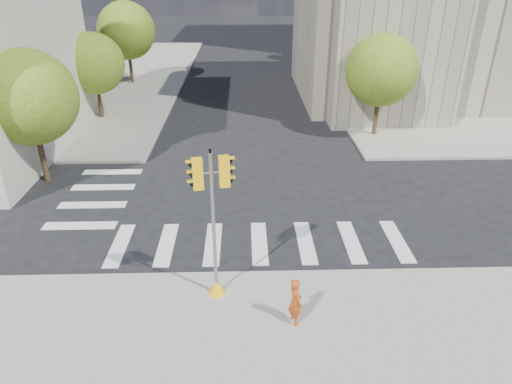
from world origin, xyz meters
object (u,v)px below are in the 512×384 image
photographer (295,301)px  traffic_signal (214,237)px  lamp_near (373,49)px  lamp_far (335,24)px

photographer → traffic_signal: bearing=38.7°
photographer → lamp_near: bearing=-40.1°
lamp_far → photographer: bearing=-101.8°
traffic_signal → photographer: (2.39, -1.41, -1.37)m
lamp_near → photographer: size_ratio=5.24×
lamp_near → traffic_signal: 21.50m
lamp_far → photographer: size_ratio=5.24×
traffic_signal → photographer: bearing=-41.9°
photographer → lamp_far: bearing=-32.5°
lamp_far → photographer: (-7.21, -34.51, -3.66)m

